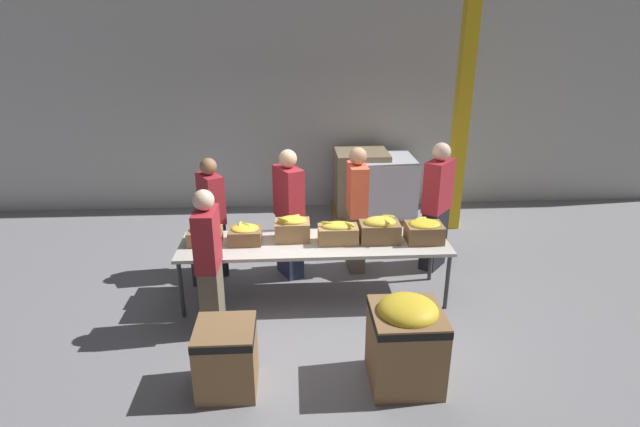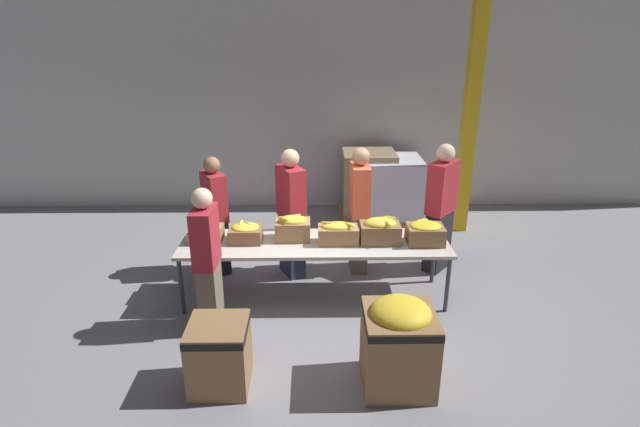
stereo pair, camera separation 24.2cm
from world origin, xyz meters
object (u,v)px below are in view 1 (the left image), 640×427
object	(u,v)px
banana_box_5	(424,231)
pallet_stack_1	(361,185)
banana_box_3	(338,232)
volunteer_2	(437,207)
volunteer_1	(289,215)
volunteer_3	(357,211)
banana_box_2	(292,228)
banana_box_4	(380,229)
sorting_table	(315,245)
donation_bin_1	(406,339)
banana_box_0	(205,234)
support_pillar	(463,105)
banana_box_1	(245,234)
donation_bin_0	(226,355)
volunteer_4	(213,218)
volunteer_0	(209,264)
pallet_stack_0	(382,189)

from	to	relation	value
banana_box_5	pallet_stack_1	bearing A→B (deg)	97.87
banana_box_3	pallet_stack_1	xyz separation A→B (m)	(0.65, 2.73, -0.30)
volunteer_2	pallet_stack_1	size ratio (longest dim) A/B	1.50
volunteer_1	volunteer_3	bearing A→B (deg)	71.07
banana_box_2	banana_box_4	size ratio (longest dim) A/B	0.88
sorting_table	banana_box_4	bearing A→B (deg)	-0.95
banana_box_2	donation_bin_1	bearing A→B (deg)	-58.87
banana_box_0	banana_box_3	size ratio (longest dim) A/B	0.82
banana_box_0	support_pillar	distance (m)	4.37
banana_box_0	banana_box_1	bearing A→B (deg)	-2.26
banana_box_0	pallet_stack_1	distance (m)	3.46
banana_box_1	donation_bin_1	xyz separation A→B (m)	(1.58, -1.65, -0.38)
donation_bin_0	sorting_table	bearing A→B (deg)	61.05
volunteer_4	donation_bin_1	bearing A→B (deg)	11.25
sorting_table	donation_bin_1	distance (m)	1.78
sorting_table	banana_box_5	xyz separation A→B (m)	(1.30, -0.04, 0.18)
banana_box_5	banana_box_1	bearing A→B (deg)	177.53
volunteer_2	donation_bin_1	size ratio (longest dim) A/B	1.99
support_pillar	volunteer_4	bearing A→B (deg)	-158.67
volunteer_0	donation_bin_0	bearing A→B (deg)	-163.18
banana_box_5	volunteer_0	size ratio (longest dim) A/B	0.26
volunteer_1	volunteer_2	bearing A→B (deg)	66.62
banana_box_2	donation_bin_1	distance (m)	2.03
banana_box_4	volunteer_1	bearing A→B (deg)	149.32
volunteer_1	volunteer_3	distance (m)	0.90
banana_box_4	pallet_stack_1	size ratio (longest dim) A/B	0.40
volunteer_0	volunteer_3	bearing A→B (deg)	-49.91
banana_box_1	banana_box_2	world-z (taller)	banana_box_2
banana_box_5	banana_box_3	bearing A→B (deg)	178.77
banana_box_5	donation_bin_1	world-z (taller)	banana_box_5
banana_box_1	volunteer_0	world-z (taller)	volunteer_0
banana_box_3	volunteer_0	world-z (taller)	volunteer_0
volunteer_3	volunteer_1	bearing A→B (deg)	-83.92
pallet_stack_1	banana_box_1	bearing A→B (deg)	-123.22
banana_box_3	volunteer_0	size ratio (longest dim) A/B	0.29
banana_box_1	banana_box_2	xyz separation A→B (m)	(0.56, 0.05, 0.04)
banana_box_2	donation_bin_1	size ratio (longest dim) A/B	0.47
banana_box_1	pallet_stack_0	world-z (taller)	pallet_stack_0
volunteer_3	pallet_stack_0	distance (m)	1.99
banana_box_2	banana_box_5	xyz separation A→B (m)	(1.56, -0.14, -0.01)
banana_box_1	volunteer_3	world-z (taller)	volunteer_3
banana_box_0	volunteer_4	distance (m)	0.65
banana_box_1	volunteer_2	distance (m)	2.59
banana_box_4	pallet_stack_1	distance (m)	2.75
volunteer_0	donation_bin_0	size ratio (longest dim) A/B	2.48
sorting_table	banana_box_0	bearing A→B (deg)	176.99
banana_box_0	volunteer_4	world-z (taller)	volunteer_4
volunteer_4	donation_bin_1	world-z (taller)	volunteer_4
banana_box_3	pallet_stack_0	size ratio (longest dim) A/B	0.42
sorting_table	pallet_stack_0	world-z (taller)	pallet_stack_0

